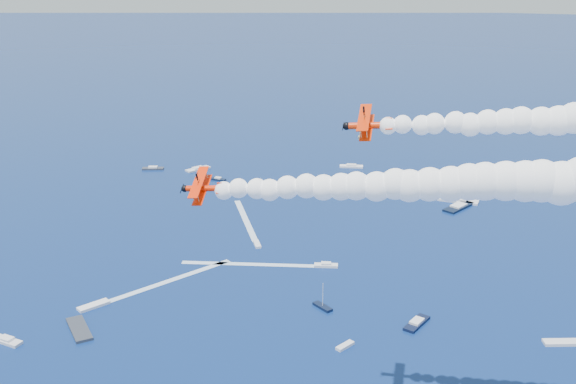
# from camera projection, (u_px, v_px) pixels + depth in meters

# --- Properties ---
(biplane_lead) EXTENTS (9.27, 10.96, 8.27)m
(biplane_lead) POSITION_uv_depth(u_px,v_px,m) (369.00, 126.00, 112.96)
(biplane_lead) COLOR red
(biplane_trail) EXTENTS (7.84, 9.49, 7.55)m
(biplane_trail) POSITION_uv_depth(u_px,v_px,m) (203.00, 188.00, 107.33)
(biplane_trail) COLOR #FF2905
(smoke_trail_trail) EXTENTS (67.50, 20.31, 12.05)m
(smoke_trail_trail) POSITION_uv_depth(u_px,v_px,m) (421.00, 185.00, 101.04)
(smoke_trail_trail) COLOR white
(spectator_boats) EXTENTS (212.63, 182.33, 0.70)m
(spectator_boats) POSITION_uv_depth(u_px,v_px,m) (377.00, 242.00, 213.26)
(spectator_boats) COLOR white
(spectator_boats) RESTS_ON ground
(boat_wakes) EXTENTS (46.36, 81.46, 0.04)m
(boat_wakes) POSITION_uv_depth(u_px,v_px,m) (224.00, 252.00, 206.54)
(boat_wakes) COLOR white
(boat_wakes) RESTS_ON ground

